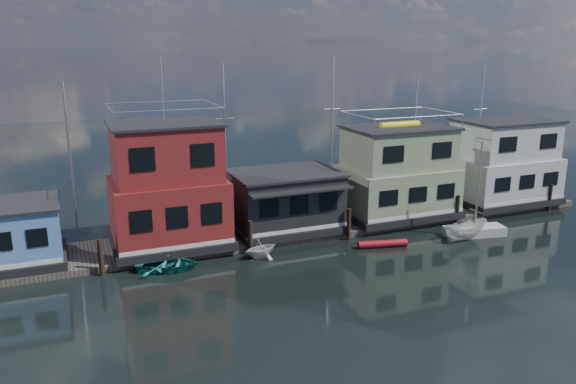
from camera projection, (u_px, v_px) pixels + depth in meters
name	position (u px, v px, depth m)	size (l,w,h in m)	color
ground	(381.00, 303.00, 28.84)	(160.00, 160.00, 0.00)	black
dock	(292.00, 230.00, 39.53)	(48.00, 5.00, 0.40)	#595147
houseboat_blue	(5.00, 235.00, 32.45)	(6.40, 4.90, 3.66)	black
houseboat_red	(168.00, 188.00, 35.42)	(7.40, 5.90, 11.86)	black
houseboat_dark	(285.00, 201.00, 38.75)	(7.40, 6.10, 4.06)	black
houseboat_green	(397.00, 173.00, 41.76)	(8.40, 5.90, 7.03)	black
houseboat_white	(503.00, 163.00, 45.40)	(8.40, 5.90, 6.66)	black
pilings	(304.00, 230.00, 36.67)	(42.28, 0.28, 2.20)	#2D2116
background_masts	(318.00, 138.00, 45.24)	(36.40, 0.16, 12.00)	silver
motorboat	(465.00, 230.00, 37.99)	(1.29, 3.43, 1.32)	silver
day_sailer	(474.00, 230.00, 38.87)	(4.37, 2.14, 6.60)	beige
red_kayak	(383.00, 244.00, 36.69)	(0.48, 0.48, 3.28)	#AA121F
dinghy_white	(260.00, 248.00, 34.91)	(1.95, 2.25, 1.19)	silver
dinghy_teal	(167.00, 264.00, 32.95)	(2.63, 3.69, 0.76)	teal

